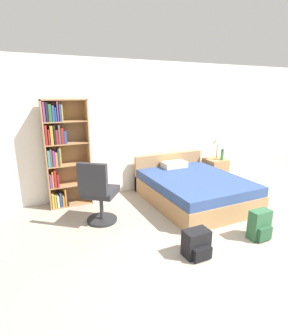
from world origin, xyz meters
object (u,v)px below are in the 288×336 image
Objects in this scene: backpack_green at (260,225)px; water_bottle at (222,155)px; office_chair at (98,194)px; backpack_black at (197,244)px; bookshelf at (61,153)px; table_lamp at (218,141)px; nightstand at (215,171)px; bed at (192,188)px.

water_bottle is at bearing 62.23° from backpack_green.
backpack_black is (0.88, -1.34, -0.34)m from office_chair.
bookshelf is 5.49× the size of backpack_black.
backpack_black is at bearing 178.11° from backpack_green.
nightstand is at bearing 72.84° from table_lamp.
bed is 1.87m from office_chair.
water_bottle reaches higher than backpack_black.
table_lamp reaches higher than nightstand.
table_lamp is 1.18× the size of backpack_green.
bed is 3.60× the size of nightstand.
backpack_green is at bearing -115.06° from table_lamp.
water_bottle is 0.58× the size of backpack_green.
bed is at bearing -153.92° from water_bottle.
nightstand is 1.59× the size of backpack_black.
office_chair is 2.38m from backpack_green.
water_bottle is at bearing 13.43° from office_chair.
bed reaches higher than backpack_black.
backpack_green is at bearing -115.00° from nightstand.
bed is 1.47m from table_lamp.
bed is (2.22, -0.82, -0.72)m from bookshelf.
backpack_black is at bearing -123.13° from bed.
table_lamp is at bearing -2.51° from bookshelf.
water_bottle is (3.03, 0.72, 0.16)m from office_chair.
backpack_green is (0.08, -1.52, -0.05)m from bed.
nightstand is at bearing 65.00° from backpack_green.
table_lamp is (2.95, 0.82, 0.45)m from office_chair.
backpack_black is at bearing -133.66° from nightstand.
nightstand is at bearing -2.20° from bookshelf.
office_chair is at bearing -175.52° from bed.
backpack_black is at bearing -136.17° from water_bottle.
table_lamp is at bearing -107.16° from nightstand.
nightstand is (2.95, 0.83, -0.23)m from office_chair.
table_lamp is (1.10, 0.67, 0.70)m from bed.
office_chair is at bearing -68.82° from bookshelf.
office_chair is at bearing 144.36° from backpack_green.
bed is at bearing 56.87° from backpack_black.
table_lamp is 0.32m from water_bottle.
backpack_green is at bearing -117.77° from water_bottle.
bookshelf is 3.40m from nightstand.
nightstand is (3.32, -0.13, -0.70)m from bookshelf.
water_bottle reaches higher than backpack_green.
office_chair is 1.64m from backpack_black.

